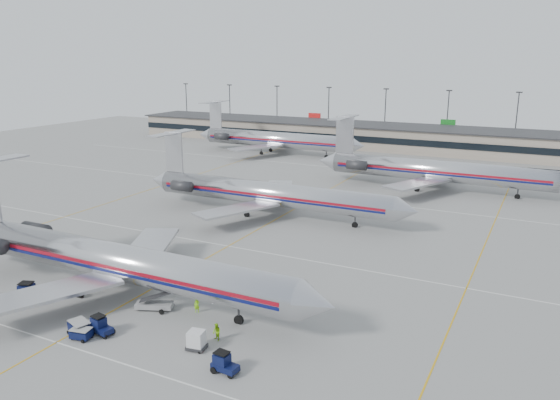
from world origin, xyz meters
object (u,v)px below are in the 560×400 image
Objects in this scene: uld_container at (196,340)px; belt_loader at (155,304)px; jet_second_row at (265,193)px; tug_center at (100,326)px; jet_foreground at (110,259)px.

belt_loader is (-8.02, 4.36, -0.24)m from uld_container.
jet_second_row is 19.77× the size of tug_center.
tug_center is at bearing -123.39° from belt_loader.
uld_container is 0.41× the size of belt_loader.
uld_container is at bearing -69.81° from jet_second_row.
tug_center is (5.09, -40.46, -2.71)m from jet_second_row.
belt_loader is (6.22, -34.37, -2.91)m from jet_second_row.
jet_second_row is 10.60× the size of belt_loader.
jet_foreground reaches higher than belt_loader.
jet_second_row is 26.02× the size of uld_container.
jet_foreground is at bearing 137.90° from tug_center.
jet_second_row is at bearing 77.40° from belt_loader.
jet_foreground reaches higher than uld_container.
belt_loader reaches higher than uld_container.
tug_center is at bearing -52.77° from jet_foreground.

